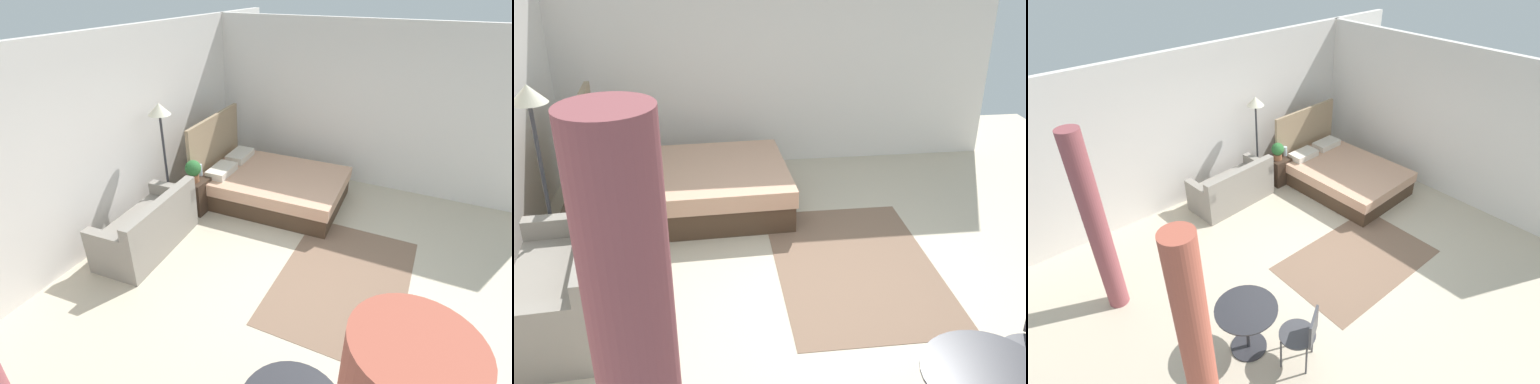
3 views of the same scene
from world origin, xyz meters
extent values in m
cube|color=beige|center=(0.00, 0.00, -0.01)|extent=(9.22, 8.81, 0.02)
cube|color=silver|center=(0.00, 2.90, 1.39)|extent=(9.22, 0.12, 2.78)
cube|color=silver|center=(3.11, 0.00, 1.39)|extent=(0.12, 5.81, 2.78)
cube|color=#7F604C|center=(0.30, -0.39, 0.00)|extent=(2.35, 1.52, 0.01)
cube|color=#473323|center=(1.75, 1.18, 0.15)|extent=(1.63, 2.23, 0.29)
cube|color=tan|center=(1.75, 1.18, 0.39)|extent=(1.67, 2.27, 0.19)
cube|color=#997F60|center=(1.71, 2.30, 0.67)|extent=(1.61, 0.11, 1.33)
cube|color=silver|center=(1.38, 1.98, 0.55)|extent=(0.57, 0.34, 0.12)
cube|color=silver|center=(2.06, 2.00, 0.55)|extent=(0.57, 0.34, 0.12)
cube|color=gray|center=(-0.21, 2.25, 0.22)|extent=(1.56, 0.83, 0.44)
cube|color=gray|center=(-0.19, 1.96, 0.63)|extent=(1.51, 0.25, 0.36)
cube|color=gray|center=(0.47, 2.30, 0.54)|extent=(0.19, 0.74, 0.19)
cube|color=gray|center=(-0.89, 2.21, 0.54)|extent=(0.19, 0.74, 0.19)
cube|color=#38281E|center=(0.96, 2.20, 0.27)|extent=(0.50, 0.39, 0.54)
cylinder|color=#935B3D|center=(0.86, 2.17, 0.60)|extent=(0.17, 0.17, 0.12)
sphere|color=#2D6B33|center=(0.86, 2.17, 0.77)|extent=(0.25, 0.25, 0.25)
cylinder|color=silver|center=(1.08, 2.21, 0.64)|extent=(0.09, 0.09, 0.19)
cylinder|color=#2D2D33|center=(0.57, 2.44, 0.01)|extent=(0.29, 0.29, 0.02)
cylinder|color=#2D2D33|center=(0.57, 2.44, 0.84)|extent=(0.04, 0.04, 1.64)
cone|color=beige|center=(0.57, 2.44, 1.74)|extent=(0.32, 0.32, 0.16)
camera|label=1|loc=(-3.49, -1.02, 3.29)|focal=26.96mm
camera|label=2|loc=(-4.31, 1.02, 3.07)|focal=40.35mm
camera|label=3|loc=(-3.81, -3.32, 4.50)|focal=29.30mm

